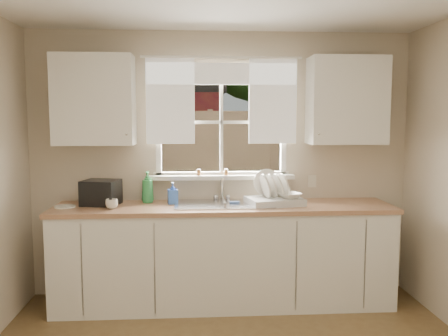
{
  "coord_description": "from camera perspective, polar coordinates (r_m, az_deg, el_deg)",
  "views": [
    {
      "loc": [
        -0.27,
        -2.51,
        1.69
      ],
      "look_at": [
        0.0,
        1.65,
        1.25
      ],
      "focal_mm": 38.0,
      "sensor_mm": 36.0,
      "label": 1
    }
  ],
  "objects": [
    {
      "name": "room_walls",
      "position": [
        2.5,
        2.58,
        -4.44
      ],
      "size": [
        3.62,
        4.02,
        2.5
      ],
      "color": "beige",
      "rests_on": "ground"
    },
    {
      "name": "window",
      "position": [
        4.52,
        -0.29,
        3.44
      ],
      "size": [
        1.38,
        0.16,
        1.06
      ],
      "color": "white",
      "rests_on": "room_walls"
    },
    {
      "name": "curtains",
      "position": [
        4.47,
        -0.25,
        9.15
      ],
      "size": [
        1.5,
        0.03,
        0.81
      ],
      "color": "white",
      "rests_on": "room_walls"
    },
    {
      "name": "base_cabinets",
      "position": [
        4.38,
        -0.03,
        -10.62
      ],
      "size": [
        3.0,
        0.62,
        0.87
      ],
      "primitive_type": "cube",
      "color": "silver",
      "rests_on": "ground"
    },
    {
      "name": "countertop",
      "position": [
        4.27,
        -0.03,
        -4.76
      ],
      "size": [
        3.04,
        0.65,
        0.04
      ],
      "primitive_type": "cube",
      "color": "#A77653",
      "rests_on": "base_cabinets"
    },
    {
      "name": "upper_cabinet_left",
      "position": [
        4.42,
        -15.33,
        7.89
      ],
      "size": [
        0.7,
        0.33,
        0.8
      ],
      "primitive_type": "cube",
      "color": "silver",
      "rests_on": "room_walls"
    },
    {
      "name": "upper_cabinet_right",
      "position": [
        4.56,
        14.55,
        7.85
      ],
      "size": [
        0.7,
        0.33,
        0.8
      ],
      "primitive_type": "cube",
      "color": "silver",
      "rests_on": "room_walls"
    },
    {
      "name": "wall_outlet",
      "position": [
        4.68,
        10.55,
        -1.56
      ],
      "size": [
        0.08,
        0.01,
        0.12
      ],
      "primitive_type": "cube",
      "color": "beige",
      "rests_on": "room_walls"
    },
    {
      "name": "sill_jars",
      "position": [
        4.48,
        -1.39,
        -0.51
      ],
      "size": [
        0.3,
        0.04,
        0.06
      ],
      "color": "brown",
      "rests_on": "window"
    },
    {
      "name": "backyard",
      "position": [
        11.1,
        0.72,
        15.23
      ],
      "size": [
        20.0,
        10.0,
        6.13
      ],
      "color": "#335421",
      "rests_on": "ground"
    },
    {
      "name": "sink",
      "position": [
        4.31,
        -0.05,
        -5.36
      ],
      "size": [
        0.88,
        0.52,
        0.4
      ],
      "color": "#B7B7BC",
      "rests_on": "countertop"
    },
    {
      "name": "dish_rack",
      "position": [
        4.32,
        6.04,
        -3.48
      ],
      "size": [
        0.54,
        0.45,
        0.31
      ],
      "color": "silver",
      "rests_on": "countertop"
    },
    {
      "name": "bowl",
      "position": [
        4.29,
        7.92,
        -3.31
      ],
      "size": [
        0.26,
        0.26,
        0.05
      ],
      "primitive_type": "imported",
      "rotation": [
        0.0,
        0.0,
        0.39
      ],
      "color": "white",
      "rests_on": "dish_rack"
    },
    {
      "name": "soap_bottle_a",
      "position": [
        4.44,
        -9.18,
        -2.26
      ],
      "size": [
        0.13,
        0.13,
        0.29
      ],
      "primitive_type": "imported",
      "rotation": [
        0.0,
        0.0,
        -0.15
      ],
      "color": "#2F8F49",
      "rests_on": "countertop"
    },
    {
      "name": "soap_bottle_b",
      "position": [
        4.35,
        -6.18,
        -3.02
      ],
      "size": [
        0.1,
        0.1,
        0.2
      ],
      "primitive_type": "imported",
      "rotation": [
        0.0,
        0.0,
        0.16
      ],
      "color": "blue",
      "rests_on": "countertop"
    },
    {
      "name": "soap_bottle_c",
      "position": [
        4.48,
        -13.84,
        -3.09
      ],
      "size": [
        0.16,
        0.16,
        0.17
      ],
      "primitive_type": "imported",
      "rotation": [
        0.0,
        0.0,
        -0.24
      ],
      "color": "beige",
      "rests_on": "countertop"
    },
    {
      "name": "saucer",
      "position": [
        4.4,
        -18.59,
        -4.42
      ],
      "size": [
        0.18,
        0.18,
        0.01
      ],
      "primitive_type": "cylinder",
      "color": "white",
      "rests_on": "countertop"
    },
    {
      "name": "cup",
      "position": [
        4.21,
        -13.36,
        -4.22
      ],
      "size": [
        0.13,
        0.13,
        0.08
      ],
      "primitive_type": "imported",
      "rotation": [
        0.0,
        0.0,
        0.2
      ],
      "color": "beige",
      "rests_on": "countertop"
    },
    {
      "name": "black_appliance",
      "position": [
        4.41,
        -14.58,
        -2.87
      ],
      "size": [
        0.36,
        0.33,
        0.22
      ],
      "primitive_type": "cube",
      "rotation": [
        0.0,
        0.0,
        -0.23
      ],
      "color": "black",
      "rests_on": "countertop"
    }
  ]
}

